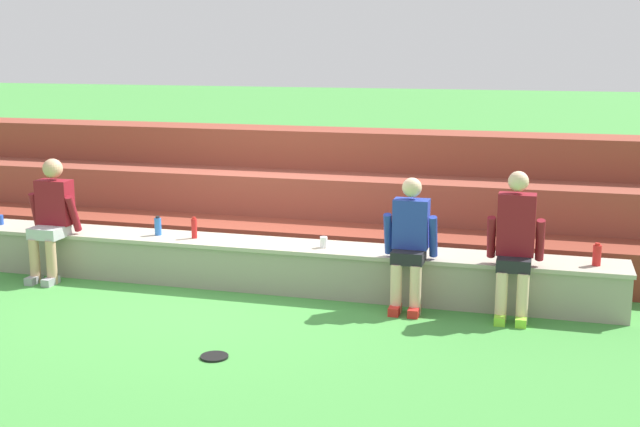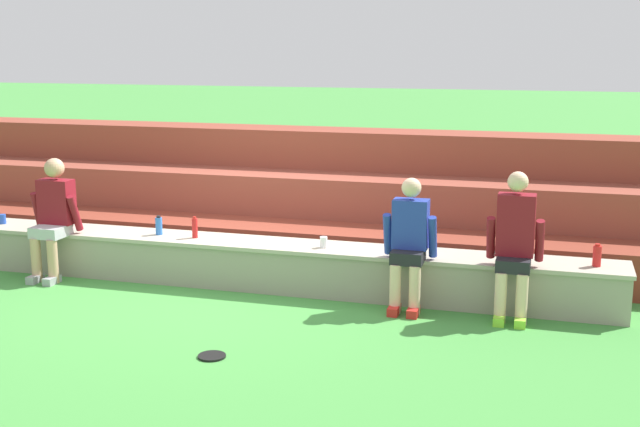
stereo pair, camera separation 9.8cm
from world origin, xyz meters
TOP-DOWN VIEW (x-y plane):
  - ground_plane at (0.00, 0.00)m, footprint 80.00×80.00m
  - stone_seating_wall at (0.00, 0.27)m, footprint 8.10×0.58m
  - brick_bleachers at (0.00, 2.07)m, footprint 9.79×2.15m
  - person_far_left at (-1.95, -0.04)m, footprint 0.55×0.55m
  - person_left_of_center at (1.98, -0.04)m, footprint 0.52×0.48m
  - person_center at (2.97, -0.02)m, footprint 0.52×0.49m
  - water_bottle_near_right at (3.71, 0.25)m, footprint 0.08×0.08m
  - water_bottle_mid_left at (-0.84, 0.28)m, footprint 0.07×0.07m
  - water_bottle_center_gap at (-0.40, 0.25)m, footprint 0.06×0.06m
  - plastic_cup_left_end at (1.05, 0.22)m, footprint 0.08×0.08m
  - plastic_cup_middle at (-2.85, 0.27)m, footprint 0.08×0.08m
  - frisbee at (0.66, -1.75)m, footprint 0.23×0.23m

SIDE VIEW (x-z plane):
  - ground_plane at x=0.00m, z-range 0.00..0.00m
  - frisbee at x=0.66m, z-range 0.00..0.02m
  - stone_seating_wall at x=0.00m, z-range 0.02..0.50m
  - plastic_cup_middle at x=-2.85m, z-range 0.49..0.60m
  - plastic_cup_left_end at x=1.05m, z-range 0.49..0.60m
  - brick_bleachers at x=0.00m, z-range -0.16..1.29m
  - water_bottle_mid_left at x=-0.84m, z-range 0.48..0.69m
  - water_bottle_near_right at x=3.71m, z-range 0.48..0.70m
  - water_bottle_center_gap at x=-0.40m, z-range 0.48..0.71m
  - person_left_of_center at x=1.98m, z-range 0.03..1.32m
  - person_far_left at x=-1.95m, z-range 0.04..1.36m
  - person_center at x=2.97m, z-range 0.03..1.42m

